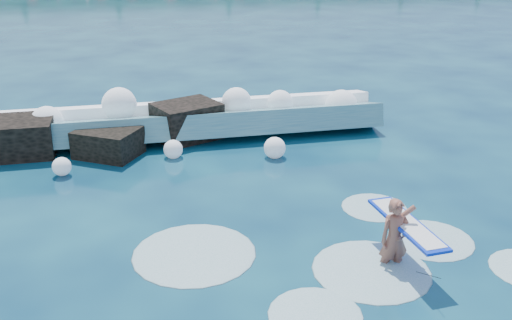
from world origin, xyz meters
name	(u,v)px	position (x,y,z in m)	size (l,w,h in m)	color
ground	(212,243)	(0.00, 0.00, 0.00)	(200.00, 200.00, 0.00)	#082342
breaking_wave	(146,124)	(-1.21, 7.85, 0.51)	(16.80, 2.67, 1.45)	teal
rock_cluster	(97,135)	(-2.86, 7.14, 0.47)	(8.28, 3.53, 1.48)	black
surfer_with_board	(397,236)	(3.83, -1.74, 0.69)	(1.00, 3.00, 1.87)	#975746
wave_spray	(132,117)	(-1.68, 7.60, 0.90)	(15.33, 4.03, 1.86)	white
surf_foam	(325,258)	(2.40, -1.21, 0.00)	(9.40, 5.86, 0.14)	silver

